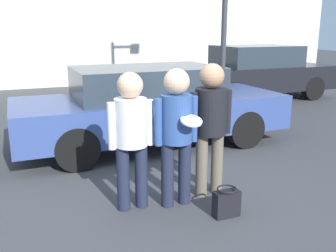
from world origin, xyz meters
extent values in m
plane|color=#3F3F42|center=(0.00, 0.00, 0.00)|extent=(56.00, 56.00, 0.00)
cube|color=silver|center=(0.00, 10.09, 2.10)|extent=(24.00, 0.18, 4.19)
cylinder|color=#1E2338|center=(-0.49, -0.20, 0.39)|extent=(0.15, 0.15, 0.77)
cylinder|color=#1E2338|center=(-0.27, -0.20, 0.39)|extent=(0.15, 0.15, 0.77)
cylinder|color=silver|center=(-0.38, -0.20, 1.04)|extent=(0.36, 0.36, 0.55)
cylinder|color=silver|center=(-0.60, -0.20, 1.02)|extent=(0.09, 0.09, 0.53)
cylinder|color=silver|center=(-0.16, -0.20, 1.02)|extent=(0.09, 0.09, 0.53)
sphere|color=#DBB28E|center=(-0.38, -0.20, 1.46)|extent=(0.29, 0.29, 0.29)
cylinder|color=#1E2338|center=(0.02, -0.31, 0.39)|extent=(0.15, 0.15, 0.78)
cylinder|color=#1E2338|center=(0.24, -0.31, 0.39)|extent=(0.15, 0.15, 0.78)
cylinder|color=#2D4C8C|center=(0.13, -0.31, 1.06)|extent=(0.36, 0.36, 0.56)
cylinder|color=#2D4C8C|center=(-0.09, -0.31, 1.04)|extent=(0.09, 0.09, 0.54)
cylinder|color=#2D4C8C|center=(0.35, -0.31, 1.04)|extent=(0.09, 0.09, 0.54)
sphere|color=#DBB28E|center=(0.13, -0.31, 1.49)|extent=(0.29, 0.29, 0.29)
cylinder|color=white|center=(0.20, -0.56, 1.09)|extent=(0.24, 0.24, 0.10)
cylinder|color=#665B4C|center=(0.53, -0.20, 0.40)|extent=(0.15, 0.15, 0.80)
cylinder|color=#665B4C|center=(0.75, -0.20, 0.40)|extent=(0.15, 0.15, 0.80)
cylinder|color=black|center=(0.64, -0.20, 1.08)|extent=(0.39, 0.39, 0.57)
cylinder|color=black|center=(0.40, -0.20, 1.06)|extent=(0.09, 0.09, 0.55)
cylinder|color=black|center=(0.87, -0.20, 1.06)|extent=(0.09, 0.09, 0.55)
sphere|color=tan|center=(0.64, -0.20, 1.52)|extent=(0.30, 0.30, 0.30)
cube|color=#334784|center=(0.69, 2.08, 0.59)|extent=(4.75, 1.80, 0.61)
cube|color=#28333D|center=(0.60, 2.08, 1.16)|extent=(2.47, 1.55, 0.53)
cylinder|color=black|center=(2.17, 2.88, 0.34)|extent=(0.67, 0.22, 0.67)
cylinder|color=black|center=(2.17, 1.28, 0.34)|extent=(0.67, 0.22, 0.67)
cylinder|color=black|center=(-0.78, 2.88, 0.34)|extent=(0.67, 0.22, 0.67)
cylinder|color=black|center=(-0.78, 1.28, 0.34)|extent=(0.67, 0.22, 0.67)
cube|color=black|center=(5.27, 5.31, 0.64)|extent=(4.50, 1.92, 0.69)
cube|color=#28333D|center=(5.18, 5.31, 1.29)|extent=(2.34, 1.65, 0.60)
cylinder|color=black|center=(6.66, 6.18, 0.35)|extent=(0.70, 0.22, 0.70)
cylinder|color=black|center=(6.66, 4.45, 0.35)|extent=(0.70, 0.22, 0.70)
cylinder|color=black|center=(3.87, 6.18, 0.35)|extent=(0.70, 0.22, 0.70)
cylinder|color=black|center=(3.87, 4.45, 0.35)|extent=(0.70, 0.22, 0.70)
cube|color=black|center=(0.53, -0.81, 0.15)|extent=(0.30, 0.14, 0.30)
torus|color=black|center=(0.53, -0.81, 0.33)|extent=(0.23, 0.23, 0.02)
camera|label=1|loc=(-1.54, -4.11, 2.05)|focal=40.00mm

